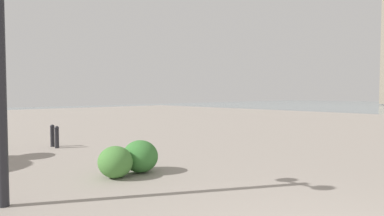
% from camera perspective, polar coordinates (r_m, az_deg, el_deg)
% --- Properties ---
extents(bollard_near, '(0.13, 0.13, 0.68)m').
position_cam_1_polar(bollard_near, '(10.41, -23.39, -4.78)').
color(bollard_near, '#232328').
rests_on(bollard_near, ground).
extents(bollard_mid, '(0.13, 0.13, 0.70)m').
position_cam_1_polar(bollard_mid, '(10.74, -24.09, -4.52)').
color(bollard_mid, '#232328').
rests_on(bollard_mid, ground).
extents(shrub_low, '(0.79, 0.71, 0.67)m').
position_cam_1_polar(shrub_low, '(6.75, -9.40, -8.66)').
color(shrub_low, '#387533').
rests_on(shrub_low, ground).
extents(shrub_round, '(0.73, 0.66, 0.62)m').
position_cam_1_polar(shrub_round, '(6.41, -13.80, -9.52)').
color(shrub_round, '#477F38').
rests_on(shrub_round, ground).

